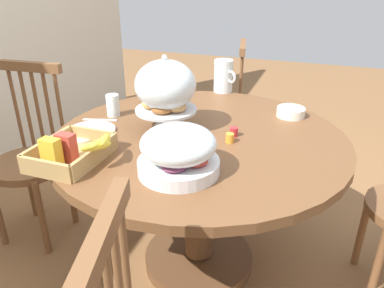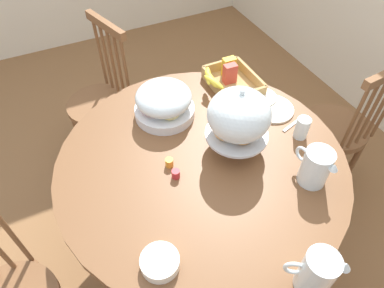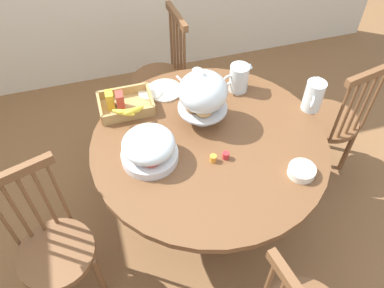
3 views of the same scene
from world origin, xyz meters
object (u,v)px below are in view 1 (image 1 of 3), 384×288
(cereal_basket, at_px, (73,152))
(cereal_bowl, at_px, (291,112))
(china_plate_large, at_px, (91,131))
(china_plate_small, at_px, (79,136))
(drinking_glass, at_px, (113,105))
(fruit_platter_covered, at_px, (178,151))
(pastry_stand_with_dome, at_px, (165,88))
(milk_pitcher, at_px, (223,77))
(dining_table, at_px, (199,172))
(windsor_chair_by_cabinet, at_px, (220,118))
(windsor_chair_facing_door, at_px, (31,162))
(orange_juice_pitcher, at_px, (154,90))

(cereal_basket, relative_size, cereal_bowl, 2.26)
(china_plate_large, bearing_deg, cereal_bowl, -58.30)
(china_plate_small, distance_m, drinking_glass, 0.31)
(fruit_platter_covered, xyz_separation_m, cereal_bowl, (0.72, -0.32, -0.06))
(china_plate_large, xyz_separation_m, cereal_bowl, (0.51, -0.83, 0.02))
(pastry_stand_with_dome, bearing_deg, china_plate_small, 127.58)
(china_plate_large, bearing_deg, fruit_platter_covered, -111.62)
(milk_pitcher, height_order, cereal_basket, milk_pitcher)
(pastry_stand_with_dome, xyz_separation_m, fruit_platter_covered, (-0.35, -0.20, -0.11))
(pastry_stand_with_dome, relative_size, milk_pitcher, 1.82)
(fruit_platter_covered, relative_size, cereal_bowl, 2.14)
(pastry_stand_with_dome, bearing_deg, cereal_bowl, -54.94)
(dining_table, xyz_separation_m, windsor_chair_by_cabinet, (0.94, 0.17, -0.10))
(windsor_chair_facing_door, height_order, china_plate_large, windsor_chair_facing_door)
(dining_table, xyz_separation_m, windsor_chair_facing_door, (-0.06, 0.95, -0.10))
(dining_table, xyz_separation_m, drinking_glass, (0.08, 0.49, 0.25))
(pastry_stand_with_dome, height_order, fruit_platter_covered, pastry_stand_with_dome)
(windsor_chair_facing_door, distance_m, milk_pitcher, 1.19)
(cereal_bowl, bearing_deg, milk_pitcher, 56.77)
(cereal_bowl, relative_size, drinking_glass, 1.27)
(windsor_chair_by_cabinet, distance_m, pastry_stand_with_dome, 1.05)
(windsor_chair_by_cabinet, distance_m, cereal_bowl, 0.83)
(fruit_platter_covered, distance_m, milk_pitcher, 1.01)
(windsor_chair_facing_door, xyz_separation_m, orange_juice_pitcher, (0.36, -0.59, 0.37))
(milk_pitcher, distance_m, china_plate_small, 0.97)
(dining_table, distance_m, china_plate_small, 0.57)
(windsor_chair_facing_door, height_order, cereal_basket, windsor_chair_facing_door)
(drinking_glass, bearing_deg, dining_table, -98.99)
(windsor_chair_by_cabinet, bearing_deg, pastry_stand_with_dome, -179.65)
(cereal_basket, xyz_separation_m, china_plate_large, (0.27, 0.10, -0.04))
(dining_table, relative_size, fruit_platter_covered, 4.37)
(china_plate_large, bearing_deg, windsor_chair_by_cabinet, -15.79)
(pastry_stand_with_dome, distance_m, fruit_platter_covered, 0.42)
(china_plate_small, bearing_deg, china_plate_large, 0.64)
(windsor_chair_by_cabinet, relative_size, pastry_stand_with_dome, 2.83)
(china_plate_large, xyz_separation_m, china_plate_small, (-0.09, -0.00, 0.01))
(windsor_chair_facing_door, relative_size, orange_juice_pitcher, 4.85)
(milk_pitcher, xyz_separation_m, drinking_glass, (-0.58, 0.41, -0.03))
(fruit_platter_covered, bearing_deg, orange_juice_pitcher, 31.79)
(pastry_stand_with_dome, bearing_deg, china_plate_large, 115.51)
(fruit_platter_covered, distance_m, china_plate_small, 0.53)
(china_plate_large, bearing_deg, windsor_chair_facing_door, 80.47)
(fruit_platter_covered, relative_size, china_plate_large, 1.36)
(windsor_chair_facing_door, height_order, fruit_platter_covered, windsor_chair_facing_door)
(fruit_platter_covered, height_order, drinking_glass, fruit_platter_covered)
(milk_pitcher, bearing_deg, dining_table, -173.22)
(orange_juice_pitcher, bearing_deg, china_plate_large, 165.98)
(windsor_chair_facing_door, bearing_deg, orange_juice_pitcher, -58.28)
(fruit_platter_covered, height_order, milk_pitcher, milk_pitcher)
(orange_juice_pitcher, height_order, milk_pitcher, milk_pitcher)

